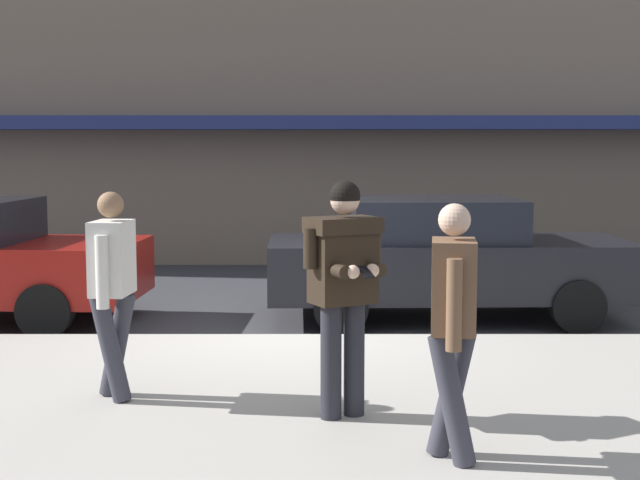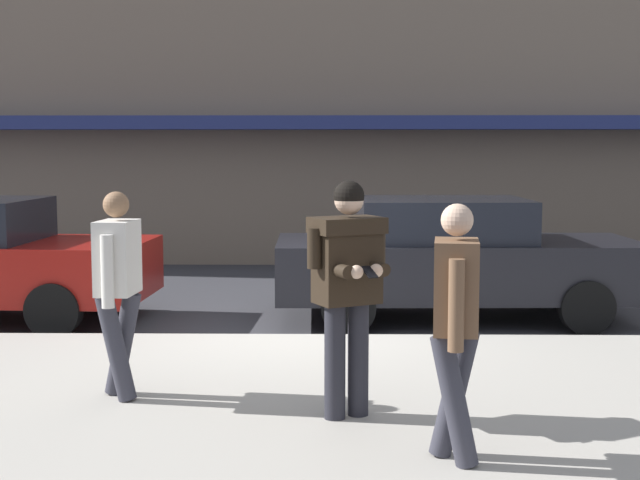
% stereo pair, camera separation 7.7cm
% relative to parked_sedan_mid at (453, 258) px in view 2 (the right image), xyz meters
% --- Properties ---
extents(ground_plane, '(80.00, 80.00, 0.00)m').
position_rel_parked_sedan_mid_xyz_m(ground_plane, '(-1.90, -1.33, -0.79)').
color(ground_plane, '#333338').
extents(sidewalk, '(32.00, 5.30, 0.14)m').
position_rel_parked_sedan_mid_xyz_m(sidewalk, '(-0.90, -4.18, -0.72)').
color(sidewalk, '#A8A399').
rests_on(sidewalk, ground).
extents(curb_paint_line, '(28.00, 0.12, 0.01)m').
position_rel_parked_sedan_mid_xyz_m(curb_paint_line, '(-0.90, -1.28, -0.79)').
color(curb_paint_line, silver).
rests_on(curb_paint_line, ground).
extents(parked_sedan_mid, '(4.54, 2.01, 1.54)m').
position_rel_parked_sedan_mid_xyz_m(parked_sedan_mid, '(0.00, 0.00, 0.00)').
color(parked_sedan_mid, black).
rests_on(parked_sedan_mid, ground).
extents(man_texting_on_phone, '(0.63, 0.65, 1.81)m').
position_rel_parked_sedan_mid_xyz_m(man_texting_on_phone, '(-1.40, -4.52, 0.46)').
color(man_texting_on_phone, '#23232B').
rests_on(man_texting_on_phone, sidewalk).
extents(pedestrian_in_light_coat, '(0.35, 0.60, 1.70)m').
position_rel_parked_sedan_mid_xyz_m(pedestrian_in_light_coat, '(-3.26, -4.01, 0.32)').
color(pedestrian_in_light_coat, '#33333D').
rests_on(pedestrian_in_light_coat, sidewalk).
extents(pedestrian_dark_coat, '(0.36, 0.60, 1.70)m').
position_rel_parked_sedan_mid_xyz_m(pedestrian_dark_coat, '(-0.71, -5.45, 0.32)').
color(pedestrian_dark_coat, '#33333D').
rests_on(pedestrian_dark_coat, sidewalk).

